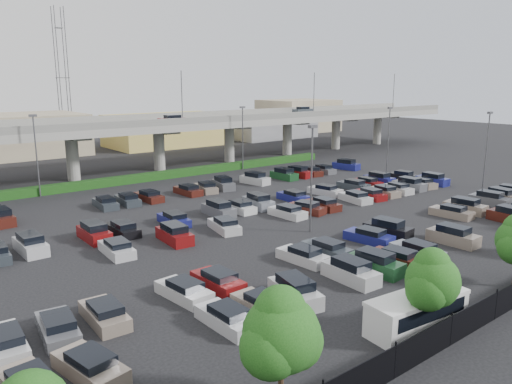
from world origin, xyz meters
The scene contains 9 objects.
ground centered at (0.00, 0.00, 0.00)m, with size 280.00×280.00×0.00m, color black.
overpass centered at (-0.22, 31.99, 6.97)m, with size 150.00×13.00×15.80m.
hedge centered at (0.00, 25.00, 0.55)m, with size 66.00×1.60×1.10m, color #173810.
tree_row centered at (0.70, -26.53, 3.52)m, with size 65.07×3.66×5.94m.
shuttle_bus centered at (-8.82, -25.74, 1.16)m, with size 6.82×2.96×2.13m.
parked_cars centered at (1.20, -3.33, 0.62)m, with size 63.10×41.64×1.67m.
light_poles centered at (-4.13, 2.00, 6.24)m, with size 66.90×48.38×10.30m.
distant_buildings centered at (12.38, 61.81, 3.74)m, with size 138.00×24.00×9.00m.
comm_tower centered at (4.00, 74.00, 15.61)m, with size 2.40×2.40×30.00m.
Camera 1 is at (-32.85, -40.86, 14.22)m, focal length 35.00 mm.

